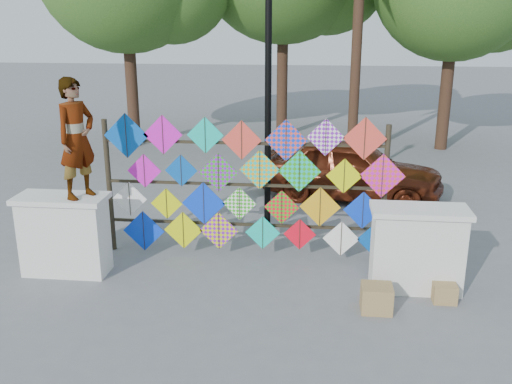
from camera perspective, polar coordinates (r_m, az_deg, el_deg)
ground at (r=9.13m, az=-1.87°, el=-8.24°), size 80.00×80.00×0.00m
parapet_left at (r=9.43m, az=-18.60°, el=-4.02°), size 1.40×0.65×1.28m
parapet_right at (r=8.74m, az=15.80°, el=-5.46°), size 1.40×0.65×1.28m
kite_rack at (r=9.35m, az=-0.71°, el=0.48°), size 4.98×0.24×2.43m
vendor_woman at (r=8.87m, az=-17.51°, el=5.12°), size 0.68×0.78×1.81m
sedan at (r=12.78m, az=9.58°, el=2.25°), size 4.18×2.40×1.34m
lamppost at (r=10.27m, az=1.22°, el=10.34°), size 0.28×0.28×4.46m
cardboard_box_near at (r=8.18m, az=11.96°, el=-10.35°), size 0.42×0.38×0.38m
cardboard_box_far at (r=8.70m, az=18.30°, el=-9.50°), size 0.33×0.30×0.28m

